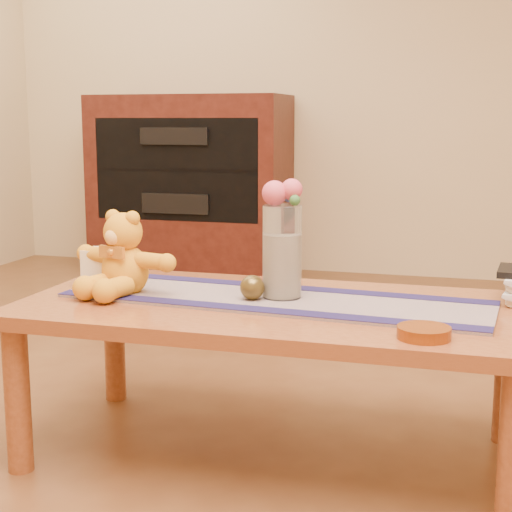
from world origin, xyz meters
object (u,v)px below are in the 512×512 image
(teddy_bear, at_px, (125,253))
(bronze_ball, at_px, (252,287))
(book_bottom, at_px, (506,296))
(tv_remote, at_px, (507,271))
(pillar_candle, at_px, (101,267))
(glass_vase, at_px, (282,252))
(amber_dish, at_px, (424,333))

(teddy_bear, relative_size, bronze_ball, 4.81)
(book_bottom, distance_m, tv_remote, 0.08)
(pillar_candle, distance_m, book_bottom, 1.19)
(tv_remote, bearing_deg, teddy_bear, -163.32)
(pillar_candle, relative_size, bronze_ball, 1.61)
(teddy_bear, distance_m, bronze_ball, 0.39)
(glass_vase, bearing_deg, pillar_candle, 179.52)
(pillar_candle, bearing_deg, tv_remote, 8.23)
(tv_remote, bearing_deg, glass_vase, -159.36)
(book_bottom, bearing_deg, amber_dish, -110.65)
(pillar_candle, height_order, tv_remote, pillar_candle)
(glass_vase, bearing_deg, teddy_bear, -173.36)
(glass_vase, distance_m, bronze_ball, 0.13)
(book_bottom, bearing_deg, tv_remote, -93.00)
(teddy_bear, distance_m, amber_dish, 0.91)
(teddy_bear, relative_size, pillar_candle, 2.99)
(pillar_candle, height_order, bronze_ball, pillar_candle)
(teddy_bear, relative_size, amber_dish, 2.63)
(teddy_bear, bearing_deg, bronze_ball, 15.30)
(bronze_ball, relative_size, amber_dish, 0.55)
(pillar_candle, xyz_separation_m, glass_vase, (0.57, -0.00, 0.07))
(teddy_bear, distance_m, tv_remote, 1.09)
(pillar_candle, xyz_separation_m, tv_remote, (1.17, 0.17, 0.02))
(glass_vase, xyz_separation_m, tv_remote, (0.61, 0.17, -0.05))
(bronze_ball, distance_m, tv_remote, 0.72)
(bronze_ball, relative_size, tv_remote, 0.43)
(glass_vase, relative_size, bronze_ball, 3.77)
(pillar_candle, xyz_separation_m, book_bottom, (1.17, 0.18, -0.05))
(teddy_bear, bearing_deg, pillar_candle, 166.73)
(glass_vase, relative_size, amber_dish, 2.06)
(teddy_bear, xyz_separation_m, glass_vase, (0.46, 0.05, 0.02))
(amber_dish, bearing_deg, tv_remote, 67.39)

